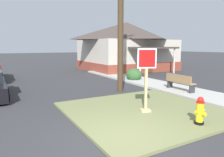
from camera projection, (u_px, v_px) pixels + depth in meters
ground_plane at (121, 143)px, 5.32m from camera, size 160.00×160.00×0.00m
grass_corner_patch at (145, 110)px, 7.87m from camera, size 5.54×5.29×0.08m
sidewalk_strip at (154, 84)px, 13.33m from camera, size 2.20×16.47×0.12m
fire_hydrant at (200, 111)px, 6.31m from camera, size 0.38×0.34×0.86m
stop_sign at (146, 82)px, 7.43m from camera, size 0.67×0.38×2.29m
manhole_cover at (94, 109)px, 8.11m from camera, size 0.70×0.70×0.02m
street_bench at (180, 81)px, 11.03m from camera, size 0.46×1.76×0.85m
corner_house at (126, 45)px, 22.14m from camera, size 8.96×9.17×4.95m
shrub_by_curb at (134, 75)px, 14.75m from camera, size 1.12×1.12×0.89m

